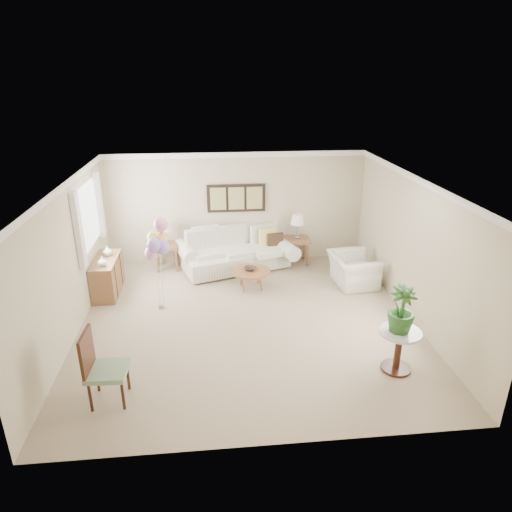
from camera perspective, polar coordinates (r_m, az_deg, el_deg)
The scene contains 18 objects.
ground_plane at distance 8.44m, azimuth -1.03°, elevation -8.21°, with size 6.00×6.00×0.00m, color tan.
room_shell at distance 7.83m, azimuth -1.97°, elevation 2.44°, with size 6.04×6.04×2.60m.
wall_art_triptych at distance 10.60m, azimuth -2.48°, elevation 7.24°, with size 1.35×0.06×0.65m.
sofa at distance 10.52m, azimuth -2.51°, elevation 0.40°, with size 2.88×1.67×0.96m.
end_table_left at distance 10.65m, azimuth -11.13°, elevation 0.98°, with size 0.55×0.50×0.60m.
end_table_right at distance 10.79m, azimuth 5.14°, elevation 1.71°, with size 0.57×0.52×0.62m.
lamp_left at distance 10.48m, azimuth -11.33°, elevation 3.59°, with size 0.31×0.31×0.54m.
lamp_right at distance 10.61m, azimuth 5.24°, elevation 4.49°, with size 0.33×0.33×0.59m.
coffee_table at distance 9.53m, azimuth -0.64°, elevation -1.97°, with size 0.81×0.81×0.41m.
decor_bowl at distance 9.51m, azimuth -0.75°, elevation -1.61°, with size 0.25×0.25×0.06m, color #302721.
armchair at distance 9.94m, azimuth 12.00°, elevation -1.70°, with size 1.02×0.90×0.67m, color white.
side_table at distance 7.27m, azimuth 17.48°, elevation -10.06°, with size 0.63×0.63×0.68m.
potted_plant at distance 7.01m, azimuth 17.73°, elevation -6.36°, with size 0.41×0.41×0.73m, color #224820.
accent_chair at distance 6.67m, azimuth -18.85°, elevation -12.87°, with size 0.55×0.55×1.09m.
credenza at distance 9.83m, azimuth -18.09°, elevation -2.39°, with size 0.46×1.20×0.74m.
vase_white at distance 9.35m, azimuth -18.68°, elevation -0.64°, with size 0.18×0.18×0.18m, color white.
vase_sage at distance 9.84m, azimuth -18.07°, elevation 0.61°, with size 0.19×0.19×0.20m, color beige.
balloon_cluster at distance 8.54m, azimuth -12.24°, elevation 1.79°, with size 0.47×0.52×1.82m.
Camera 1 is at (-0.60, -7.27, 4.24)m, focal length 32.00 mm.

